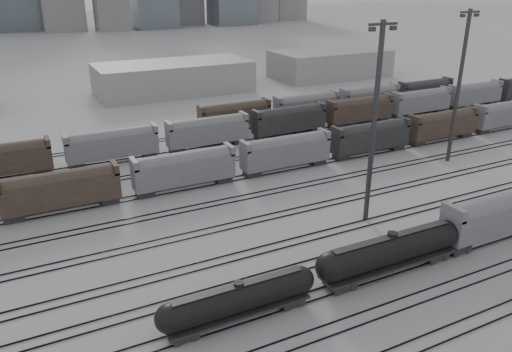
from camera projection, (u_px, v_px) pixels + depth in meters
name	position (u px, v px, depth m)	size (l,w,h in m)	color
ground	(374.00, 283.00, 50.80)	(900.00, 900.00, 0.00)	silver
tracks	(288.00, 215.00, 65.26)	(220.00, 71.50, 0.16)	black
tank_car_a	(239.00, 299.00, 44.67)	(15.49, 2.58, 3.83)	black
tank_car_b	(391.00, 251.00, 51.80)	(18.17, 3.03, 4.49)	black
hopper_car_a	(498.00, 212.00, 58.17)	(15.72, 3.12, 5.62)	black
light_mast_c	(374.00, 121.00, 59.31)	(3.95, 0.63, 24.66)	#353538
light_mast_d	(459.00, 84.00, 79.62)	(3.92, 0.63, 24.52)	#353538
bg_string_near	(286.00, 153.00, 79.60)	(151.00, 3.00, 5.60)	gray
bg_string_mid	(289.00, 121.00, 97.03)	(151.00, 3.00, 5.60)	black
bg_string_far	(339.00, 103.00, 110.97)	(66.00, 3.00, 5.60)	#503C32
warehouse_mid	(174.00, 78.00, 132.15)	(40.00, 18.00, 8.00)	#ADADAF
warehouse_right	(330.00, 64.00, 153.05)	(35.00, 18.00, 8.00)	#ADADAF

